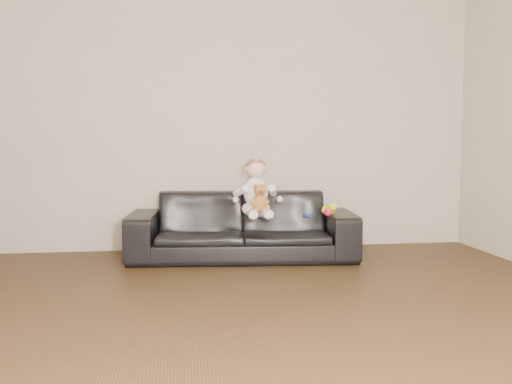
{
  "coord_description": "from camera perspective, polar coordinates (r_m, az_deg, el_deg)",
  "views": [
    {
      "loc": [
        -0.41,
        -2.82,
        1.06
      ],
      "look_at": [
        0.27,
        2.15,
        0.61
      ],
      "focal_mm": 40.0,
      "sensor_mm": 36.0,
      "label": 1
    }
  ],
  "objects": [
    {
      "name": "floor",
      "position": [
        3.04,
        0.45,
        -15.23
      ],
      "size": [
        5.5,
        5.5,
        0.0
      ],
      "primitive_type": "plane",
      "color": "#3B2815",
      "rests_on": "ground"
    },
    {
      "name": "sofa",
      "position": [
        5.16,
        -1.38,
        -3.38
      ],
      "size": [
        2.08,
        0.96,
        0.59
      ],
      "primitive_type": "imported",
      "rotation": [
        0.0,
        0.0,
        -0.09
      ],
      "color": "black",
      "rests_on": "floor"
    },
    {
      "name": "toy_green",
      "position": [
        5.16,
        7.24,
        -1.81
      ],
      "size": [
        0.15,
        0.17,
        0.1
      ],
      "primitive_type": "ellipsoid",
      "rotation": [
        0.0,
        0.0,
        0.24
      ],
      "color": "#C9E31A",
      "rests_on": "sofa"
    },
    {
      "name": "baby",
      "position": [
        5.03,
        0.02,
        0.08
      ],
      "size": [
        0.36,
        0.44,
        0.52
      ],
      "rotation": [
        0.0,
        0.0,
        0.1
      ],
      "color": "silver",
      "rests_on": "sofa"
    },
    {
      "name": "toy_rattle",
      "position": [
        5.1,
        7.23,
        -2.03
      ],
      "size": [
        0.09,
        0.09,
        0.08
      ],
      "primitive_type": "sphere",
      "rotation": [
        0.0,
        0.0,
        0.12
      ],
      "color": "red",
      "rests_on": "sofa"
    },
    {
      "name": "toy_blue_disc",
      "position": [
        5.13,
        5.25,
        -2.33
      ],
      "size": [
        0.09,
        0.09,
        0.01
      ],
      "primitive_type": "cylinder",
      "rotation": [
        0.0,
        0.0,
        0.08
      ],
      "color": "#1935CD",
      "rests_on": "sofa"
    },
    {
      "name": "wall_back",
      "position": [
        5.59,
        -3.62,
        7.59
      ],
      "size": [
        5.0,
        0.0,
        5.0
      ],
      "primitive_type": "plane",
      "rotation": [
        1.57,
        0.0,
        0.0
      ],
      "color": "#C0B5A1",
      "rests_on": "ground"
    },
    {
      "name": "teddy_bear",
      "position": [
        4.88,
        0.39,
        -0.65
      ],
      "size": [
        0.14,
        0.14,
        0.24
      ],
      "rotation": [
        0.0,
        0.0,
        -0.09
      ],
      "color": "#A0672D",
      "rests_on": "sofa"
    }
  ]
}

